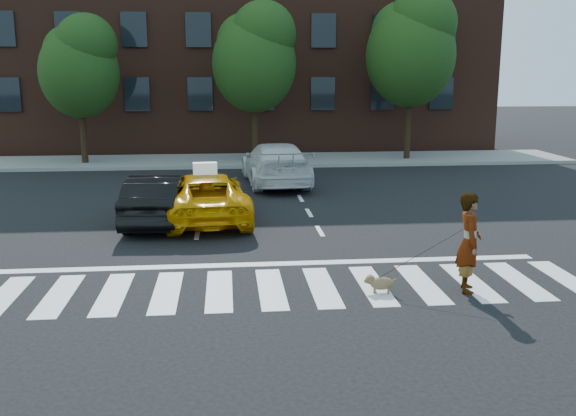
{
  "coord_description": "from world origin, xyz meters",
  "views": [
    {
      "loc": [
        -0.82,
        -11.78,
        4.16
      ],
      "look_at": [
        0.55,
        2.3,
        1.1
      ],
      "focal_mm": 40.0,
      "sensor_mm": 36.0,
      "label": 1
    }
  ],
  "objects_px": {
    "tree_right": "(412,44)",
    "dog": "(379,283)",
    "tree_mid": "(255,53)",
    "woman": "(469,243)",
    "taxi": "(206,197)",
    "tree_left": "(80,63)",
    "black_sedan": "(158,199)",
    "white_suv": "(276,164)"
  },
  "relations": [
    {
      "from": "tree_right",
      "to": "dog",
      "type": "relative_size",
      "value": 12.58
    },
    {
      "from": "tree_right",
      "to": "tree_mid",
      "type": "bearing_deg",
      "value": 180.0
    },
    {
      "from": "woman",
      "to": "dog",
      "type": "height_order",
      "value": "woman"
    },
    {
      "from": "taxi",
      "to": "woman",
      "type": "distance_m",
      "value": 8.25
    },
    {
      "from": "tree_left",
      "to": "dog",
      "type": "height_order",
      "value": "tree_left"
    },
    {
      "from": "dog",
      "to": "woman",
      "type": "bearing_deg",
      "value": 13.78
    },
    {
      "from": "black_sedan",
      "to": "white_suv",
      "type": "xyz_separation_m",
      "value": [
        3.71,
        5.83,
        0.09
      ]
    },
    {
      "from": "white_suv",
      "to": "taxi",
      "type": "bearing_deg",
      "value": 62.95
    },
    {
      "from": "tree_left",
      "to": "tree_right",
      "type": "relative_size",
      "value": 0.84
    },
    {
      "from": "tree_mid",
      "to": "tree_right",
      "type": "distance_m",
      "value": 7.01
    },
    {
      "from": "taxi",
      "to": "dog",
      "type": "height_order",
      "value": "taxi"
    },
    {
      "from": "dog",
      "to": "taxi",
      "type": "bearing_deg",
      "value": 132.84
    },
    {
      "from": "tree_left",
      "to": "black_sedan",
      "type": "distance_m",
      "value": 12.61
    },
    {
      "from": "tree_right",
      "to": "white_suv",
      "type": "height_order",
      "value": "tree_right"
    },
    {
      "from": "woman",
      "to": "dog",
      "type": "bearing_deg",
      "value": 102.36
    },
    {
      "from": "tree_left",
      "to": "woman",
      "type": "distance_m",
      "value": 20.77
    },
    {
      "from": "tree_right",
      "to": "taxi",
      "type": "height_order",
      "value": "tree_right"
    },
    {
      "from": "black_sedan",
      "to": "dog",
      "type": "bearing_deg",
      "value": 130.62
    },
    {
      "from": "tree_left",
      "to": "white_suv",
      "type": "relative_size",
      "value": 1.22
    },
    {
      "from": "tree_mid",
      "to": "tree_left",
      "type": "bearing_deg",
      "value": 180.0
    },
    {
      "from": "tree_right",
      "to": "dog",
      "type": "bearing_deg",
      "value": -107.54
    },
    {
      "from": "tree_left",
      "to": "taxi",
      "type": "bearing_deg",
      "value": -63.17
    },
    {
      "from": "tree_mid",
      "to": "woman",
      "type": "distance_m",
      "value": 18.17
    },
    {
      "from": "tree_mid",
      "to": "dog",
      "type": "distance_m",
      "value": 18.1
    },
    {
      "from": "woman",
      "to": "tree_left",
      "type": "bearing_deg",
      "value": 44.84
    },
    {
      "from": "tree_right",
      "to": "white_suv",
      "type": "relative_size",
      "value": 1.45
    },
    {
      "from": "taxi",
      "to": "black_sedan",
      "type": "relative_size",
      "value": 1.17
    },
    {
      "from": "black_sedan",
      "to": "tree_mid",
      "type": "bearing_deg",
      "value": -102.95
    },
    {
      "from": "tree_right",
      "to": "dog",
      "type": "distance_m",
      "value": 18.97
    },
    {
      "from": "tree_mid",
      "to": "white_suv",
      "type": "xyz_separation_m",
      "value": [
        0.47,
        -5.43,
        -4.08
      ]
    },
    {
      "from": "tree_right",
      "to": "woman",
      "type": "bearing_deg",
      "value": -102.29
    },
    {
      "from": "tree_left",
      "to": "black_sedan",
      "type": "height_order",
      "value": "tree_left"
    },
    {
      "from": "black_sedan",
      "to": "woman",
      "type": "distance_m",
      "value": 8.94
    },
    {
      "from": "tree_right",
      "to": "woman",
      "type": "relative_size",
      "value": 4.02
    },
    {
      "from": "tree_right",
      "to": "black_sedan",
      "type": "relative_size",
      "value": 1.87
    },
    {
      "from": "white_suv",
      "to": "woman",
      "type": "relative_size",
      "value": 2.78
    },
    {
      "from": "woman",
      "to": "taxi",
      "type": "bearing_deg",
      "value": 51.84
    },
    {
      "from": "tree_left",
      "to": "white_suv",
      "type": "distance_m",
      "value": 10.32
    },
    {
      "from": "tree_mid",
      "to": "black_sedan",
      "type": "relative_size",
      "value": 1.73
    },
    {
      "from": "tree_mid",
      "to": "white_suv",
      "type": "relative_size",
      "value": 1.34
    },
    {
      "from": "tree_mid",
      "to": "tree_right",
      "type": "bearing_deg",
      "value": -0.0
    },
    {
      "from": "white_suv",
      "to": "dog",
      "type": "bearing_deg",
      "value": 91.13
    }
  ]
}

